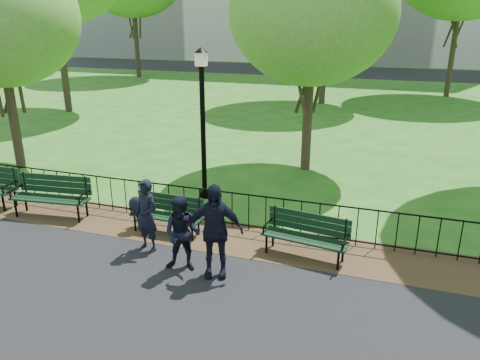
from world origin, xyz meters
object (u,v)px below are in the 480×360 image
(lamppost, at_px, (203,119))
(taxi, at_px, (285,61))
(park_bench_main, at_px, (155,208))
(sedan_silver, at_px, (310,63))
(park_bench_left_a, at_px, (52,192))
(person_mid, at_px, (182,234))
(park_bench_right_a, at_px, (306,231))
(person_left, at_px, (147,216))
(person_right, at_px, (214,231))
(tree_near_e, at_px, (313,14))

(lamppost, relative_size, taxi, 0.88)
(park_bench_main, xyz_separation_m, sedan_silver, (-2.59, 32.22, 0.22))
(park_bench_left_a, distance_m, person_mid, 4.35)
(park_bench_right_a, distance_m, sedan_silver, 32.83)
(lamppost, distance_m, sedan_silver, 30.06)
(person_mid, bearing_deg, taxi, 91.19)
(park_bench_right_a, height_order, person_left, person_left)
(taxi, height_order, sedan_silver, sedan_silver)
(park_bench_left_a, relative_size, person_mid, 1.32)
(lamppost, bearing_deg, person_mid, -73.33)
(person_left, relative_size, person_right, 0.84)
(park_bench_right_a, bearing_deg, park_bench_main, -172.99)
(park_bench_main, distance_m, lamppost, 2.81)
(park_bench_left_a, height_order, person_mid, person_mid)
(person_mid, relative_size, taxi, 0.33)
(tree_near_e, relative_size, person_right, 3.71)
(lamppost, bearing_deg, person_left, -88.91)
(person_mid, bearing_deg, park_bench_right_a, 22.14)
(park_bench_main, bearing_deg, tree_near_e, 68.72)
(person_left, bearing_deg, tree_near_e, 87.20)
(park_bench_right_a, xyz_separation_m, sedan_silver, (-6.05, 32.27, 0.24))
(tree_near_e, bearing_deg, park_bench_right_a, -78.73)
(park_bench_main, distance_m, tree_near_e, 7.36)
(tree_near_e, height_order, person_left, tree_near_e)
(park_bench_right_a, distance_m, lamppost, 4.31)
(tree_near_e, relative_size, sedan_silver, 1.42)
(park_bench_main, height_order, lamppost, lamppost)
(park_bench_right_a, height_order, lamppost, lamppost)
(person_left, distance_m, sedan_silver, 33.20)
(park_bench_left_a, distance_m, tree_near_e, 8.64)
(park_bench_right_a, height_order, taxi, taxi)
(lamppost, height_order, sedan_silver, lamppost)
(lamppost, distance_m, taxi, 31.50)
(tree_near_e, distance_m, person_right, 7.95)
(park_bench_right_a, height_order, person_right, person_right)
(park_bench_right_a, relative_size, person_left, 1.16)
(person_left, height_order, person_right, person_right)
(tree_near_e, xyz_separation_m, person_right, (-0.35, -6.98, -3.78))
(person_mid, xyz_separation_m, person_right, (0.65, 0.00, 0.17))
(park_bench_right_a, height_order, tree_near_e, tree_near_e)
(person_left, height_order, person_mid, person_left)
(tree_near_e, height_order, person_mid, tree_near_e)
(park_bench_left_a, distance_m, sedan_silver, 32.22)
(person_right, bearing_deg, person_mid, 163.88)
(person_left, relative_size, person_mid, 1.03)
(person_right, height_order, taxi, person_right)
(person_left, bearing_deg, taxi, 113.44)
(person_left, xyz_separation_m, person_right, (1.69, -0.49, 0.14))
(park_bench_right_a, relative_size, person_mid, 1.20)
(park_bench_left_a, height_order, park_bench_right_a, park_bench_left_a)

